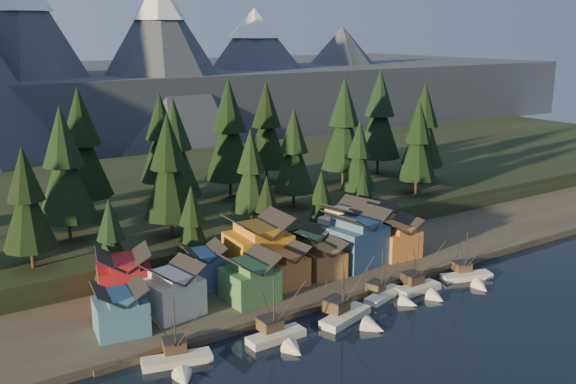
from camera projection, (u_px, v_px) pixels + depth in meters
ground at (376, 343)px, 100.65m from camera, size 500.00×500.00×0.00m
shore_strip at (247, 264)px, 132.63m from camera, size 400.00×50.00×1.50m
hillside at (153, 201)px, 172.29m from camera, size 420.00×100.00×6.00m
dock at (314, 304)px, 113.80m from camera, size 80.00×4.00×1.00m
mountain_ridge at (24, 84)px, 263.75m from camera, size 560.00×190.00×90.00m
boat_0 at (178, 354)px, 92.92m from camera, size 10.92×11.46×11.31m
boat_2 at (280, 329)px, 100.17m from camera, size 9.83×10.72×12.02m
boat_3 at (352, 309)px, 107.14m from camera, size 11.35×11.93×12.91m
boat_4 at (389, 290)px, 116.58m from camera, size 10.11×10.54×10.14m
boat_5 at (423, 281)px, 119.15m from camera, size 9.21×10.01×11.84m
boat_6 at (470, 272)px, 125.04m from camera, size 10.82×11.24×10.75m
house_front_0 at (121, 308)px, 100.09m from camera, size 8.93×8.57×7.90m
house_front_1 at (173, 288)px, 106.40m from camera, size 9.66×9.38×8.80m
house_front_2 at (250, 276)px, 112.29m from camera, size 8.83×8.89×8.34m
house_front_3 at (284, 265)px, 118.67m from camera, size 8.19×7.87×7.70m
house_front_4 at (324, 257)px, 123.68m from camera, size 7.63×8.12×7.02m
house_front_5 at (356, 236)px, 129.17m from camera, size 12.01×11.17×11.32m
house_front_6 at (397, 236)px, 133.98m from camera, size 8.69×8.27×8.25m
house_back_0 at (124, 275)px, 110.79m from camera, size 10.67×10.42×9.60m
house_back_1 at (203, 265)px, 117.64m from camera, size 8.38×8.46×8.17m
house_back_2 at (258, 244)px, 123.28m from camera, size 11.68×10.82×11.82m
house_back_3 at (307, 247)px, 128.06m from camera, size 9.33×8.68×8.05m
house_back_4 at (348, 226)px, 136.73m from camera, size 11.87×11.57×10.86m
house_back_5 at (374, 222)px, 142.46m from camera, size 8.24×8.33×9.04m
tree_hill_2 at (27, 202)px, 113.12m from camera, size 9.61×9.61×22.39m
tree_hill_3 at (64, 168)px, 127.48m from camera, size 11.87×11.87×27.65m
tree_hill_4 at (82, 147)px, 143.58m from camera, size 12.81×12.81×29.84m
tree_hill_5 at (169, 170)px, 129.41m from camera, size 11.15×11.15×25.97m
tree_hill_6 at (175, 151)px, 145.61m from camera, size 11.76×11.76×27.40m
tree_hill_7 at (251, 173)px, 138.15m from camera, size 9.23×9.23×21.50m
tree_hill_8 at (229, 133)px, 160.58m from camera, size 13.07×13.07×30.44m
tree_hill_9 at (294, 154)px, 152.07m from camera, size 10.41×10.41×24.25m
tree_hill_10 at (266, 128)px, 175.93m from camera, size 12.24×12.24×28.51m
tree_hill_11 at (359, 158)px, 157.20m from camera, size 8.83×8.83×20.58m
tree_hill_12 at (344, 127)px, 173.16m from camera, size 12.79×12.79×29.79m
tree_hill_13 at (418, 144)px, 164.82m from camera, size 10.48×10.48×24.41m
tree_hill_14 at (379, 117)px, 187.57m from camera, size 13.31×13.31×31.00m
tree_hill_15 at (161, 141)px, 161.52m from camera, size 11.52×11.52×26.84m
tree_hill_17 at (423, 128)px, 178.89m from camera, size 11.98×11.98×27.92m
tree_shore_0 at (111, 241)px, 114.96m from camera, size 7.48×7.48×17.42m
tree_shore_1 at (192, 225)px, 123.58m from camera, size 7.60×7.60×17.71m
tree_shore_2 at (267, 212)px, 132.82m from camera, size 7.50×7.50×17.47m
tree_shore_3 at (321, 204)px, 140.48m from camera, size 7.23×7.23×16.84m
tree_shore_4 at (363, 199)px, 147.13m from camera, size 6.73×6.73×15.67m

